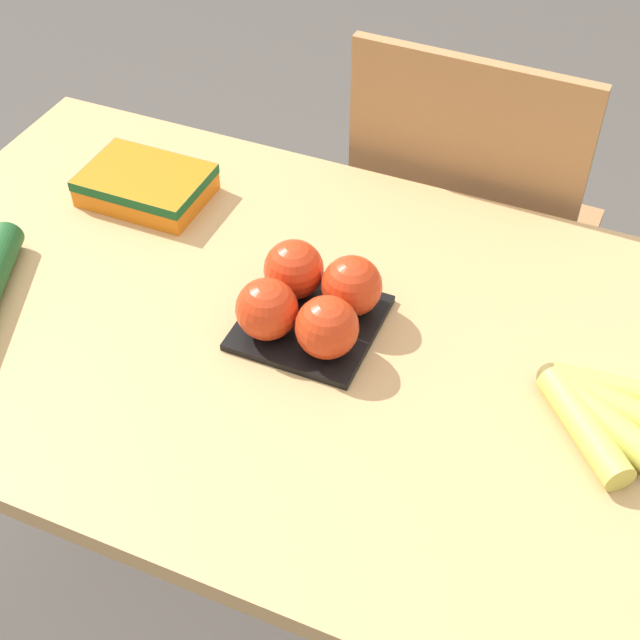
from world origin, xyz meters
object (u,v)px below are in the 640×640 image
object	(u,v)px
banana_bunch	(602,409)
carrot_bag	(146,183)
chair	(467,248)
tomato_pack	(310,301)

from	to	relation	value
banana_bunch	carrot_bag	world-z (taller)	carrot_bag
chair	banana_bunch	xyz separation A→B (m)	(0.29, -0.54, 0.27)
chair	tomato_pack	xyz separation A→B (m)	(-0.09, -0.53, 0.29)
tomato_pack	banana_bunch	bearing A→B (deg)	-1.69
tomato_pack	chair	bearing A→B (deg)	80.37
tomato_pack	carrot_bag	xyz separation A→B (m)	(-0.35, 0.16, -0.02)
chair	tomato_pack	world-z (taller)	chair
tomato_pack	carrot_bag	bearing A→B (deg)	155.18
chair	tomato_pack	size ratio (longest dim) A/B	5.28
carrot_bag	tomato_pack	bearing A→B (deg)	-24.82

